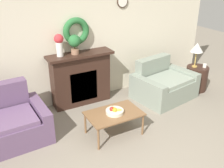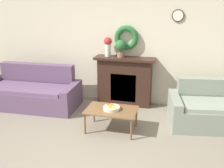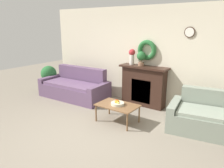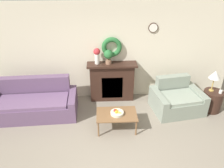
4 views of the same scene
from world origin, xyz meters
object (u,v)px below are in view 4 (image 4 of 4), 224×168
object	(u,v)px
fruit_bowl	(117,113)
coffee_table	(117,115)
fireplace	(112,81)
side_table_by_loveseat	(212,101)
couch_left	(35,103)
vase_on_mantel_left	(97,55)
table_lamp	(215,75)
loveseat_right	(177,100)
potted_plant_on_mantel	(108,55)
mug	(221,92)

from	to	relation	value
fruit_bowl	coffee_table	bearing A→B (deg)	110.90
fireplace	fruit_bowl	size ratio (longest dim) A/B	4.42
fireplace	side_table_by_loveseat	xyz separation A→B (m)	(2.63, -0.70, -0.28)
couch_left	vase_on_mantel_left	xyz separation A→B (m)	(1.64, 0.64, 1.06)
table_lamp	coffee_table	bearing A→B (deg)	-164.66
loveseat_right	potted_plant_on_mantel	size ratio (longest dim) A/B	3.57
coffee_table	fruit_bowl	distance (m)	0.08
fireplace	couch_left	xyz separation A→B (m)	(-2.03, -0.63, -0.25)
table_lamp	mug	world-z (taller)	table_lamp
fireplace	couch_left	distance (m)	2.14
coffee_table	table_lamp	distance (m)	2.70
fireplace	potted_plant_on_mantel	xyz separation A→B (m)	(-0.10, -0.01, 0.79)
vase_on_mantel_left	coffee_table	bearing A→B (deg)	-71.98
coffee_table	fireplace	bearing A→B (deg)	91.75
fireplace	mug	distance (m)	2.86
coffee_table	side_table_by_loveseat	world-z (taller)	side_table_by_loveseat
coffee_table	couch_left	bearing A→B (deg)	160.97
couch_left	loveseat_right	world-z (taller)	couch_left
mug	vase_on_mantel_left	bearing A→B (deg)	165.78
fireplace	vase_on_mantel_left	bearing A→B (deg)	179.22
fireplace	fruit_bowl	world-z (taller)	fireplace
fireplace	table_lamp	distance (m)	2.69
fireplace	potted_plant_on_mantel	size ratio (longest dim) A/B	3.47
table_lamp	loveseat_right	bearing A→B (deg)	178.53
fireplace	side_table_by_loveseat	size ratio (longest dim) A/B	2.39
potted_plant_on_mantel	table_lamp	bearing A→B (deg)	-13.46
fruit_bowl	mug	xyz separation A→B (m)	(2.70, 0.57, 0.15)
coffee_table	mug	xyz separation A→B (m)	(2.71, 0.55, 0.23)
couch_left	mug	size ratio (longest dim) A/B	25.65
side_table_by_loveseat	table_lamp	world-z (taller)	table_lamp
potted_plant_on_mantel	fruit_bowl	bearing A→B (deg)	-83.96
vase_on_mantel_left	potted_plant_on_mantel	bearing A→B (deg)	-3.79
table_lamp	potted_plant_on_mantel	size ratio (longest dim) A/B	1.46
potted_plant_on_mantel	side_table_by_loveseat	bearing A→B (deg)	-14.16
couch_left	loveseat_right	size ratio (longest dim) A/B	1.57
fireplace	mug	size ratio (longest dim) A/B	15.94
couch_left	potted_plant_on_mantel	distance (m)	2.28
table_lamp	potted_plant_on_mantel	xyz separation A→B (m)	(-2.67, 0.64, 0.33)
coffee_table	mug	distance (m)	2.77
couch_left	loveseat_right	xyz separation A→B (m)	(3.73, 0.00, -0.01)
fireplace	table_lamp	xyz separation A→B (m)	(2.57, -0.65, 0.46)
coffee_table	table_lamp	size ratio (longest dim) A/B	1.65
vase_on_mantel_left	fireplace	bearing A→B (deg)	-0.78
mug	potted_plant_on_mantel	bearing A→B (deg)	164.71
vase_on_mantel_left	loveseat_right	bearing A→B (deg)	-16.89
side_table_by_loveseat	vase_on_mantel_left	world-z (taller)	vase_on_mantel_left
fruit_bowl	mug	bearing A→B (deg)	11.83
fruit_bowl	potted_plant_on_mantel	world-z (taller)	potted_plant_on_mantel
fruit_bowl	vase_on_mantel_left	bearing A→B (deg)	108.04
fruit_bowl	fireplace	bearing A→B (deg)	91.92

